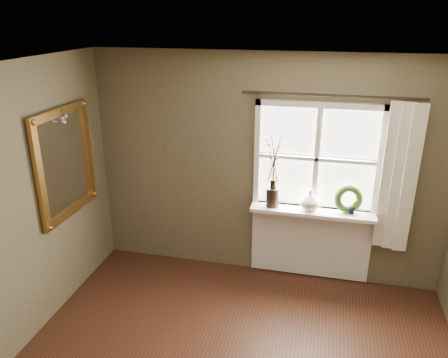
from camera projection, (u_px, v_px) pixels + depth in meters
The scene contains 13 objects.
ceiling at pixel (216, 84), 2.42m from camera, with size 4.50×4.50×0.00m, color silver.
wall_back at pixel (267, 168), 4.97m from camera, with size 4.00×0.10×2.60m, color brown.
window_frame at pixel (317, 159), 4.72m from camera, with size 1.36×0.06×1.24m.
window_sill at pixel (312, 211), 4.84m from camera, with size 1.36×0.26×0.04m, color white.
window_apron at pixel (310, 242), 5.09m from camera, with size 1.36×0.04×0.88m, color white.
dark_jug at pixel (273, 197), 4.88m from camera, with size 0.15×0.15×0.22m, color black.
cream_vase at pixel (310, 200), 4.79m from camera, with size 0.22×0.22×0.23m, color beige.
wreath at pixel (348, 202), 4.74m from camera, with size 0.31×0.31×0.08m, color #2C461F.
potted_plant_left at pixel (275, 199), 4.89m from camera, with size 0.09×0.06×0.18m, color #2C461F.
potted_plant_right at pixel (353, 207), 4.71m from camera, with size 0.09×0.07×0.16m, color #2C461F.
curtain at pixel (398, 178), 4.50m from camera, with size 0.36×0.12×1.59m, color beige.
curtain_rod at pixel (332, 96), 4.40m from camera, with size 0.03×0.03×1.84m, color black.
gilt_mirror at pixel (65, 162), 4.49m from camera, with size 0.10×0.96×1.14m.
Camera 1 is at (0.61, -2.37, 2.98)m, focal length 35.00 mm.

